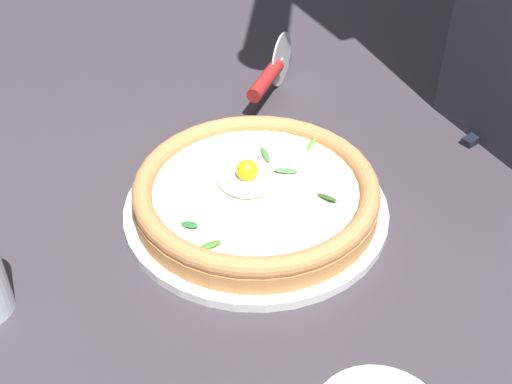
{
  "coord_description": "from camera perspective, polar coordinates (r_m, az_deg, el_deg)",
  "views": [
    {
      "loc": [
        0.64,
        -0.14,
        0.53
      ],
      "look_at": [
        0.05,
        0.02,
        0.03
      ],
      "focal_mm": 45.99,
      "sensor_mm": 36.0,
      "label": 1
    }
  ],
  "objects": [
    {
      "name": "pizza",
      "position": [
        0.79,
        -0.01,
        0.04
      ],
      "size": [
        0.3,
        0.3,
        0.05
      ],
      "color": "#DB8F4C",
      "rests_on": "pizza_plate"
    },
    {
      "name": "ground_plane",
      "position": [
        0.85,
        -1.99,
        -0.77
      ],
      "size": [
        2.4,
        2.4,
        0.03
      ],
      "primitive_type": "cube",
      "color": "#3C353C",
      "rests_on": "ground"
    },
    {
      "name": "table_knife",
      "position": [
        1.02,
        20.14,
        5.4
      ],
      "size": [
        0.1,
        0.2,
        0.01
      ],
      "color": "silver",
      "rests_on": "ground"
    },
    {
      "name": "pizza_plate",
      "position": [
        0.8,
        -0.0,
        -1.44
      ],
      "size": [
        0.32,
        0.32,
        0.01
      ],
      "primitive_type": "cylinder",
      "color": "white",
      "rests_on": "ground"
    },
    {
      "name": "pizza_cutter",
      "position": [
        1.01,
        1.29,
        10.29
      ],
      "size": [
        0.14,
        0.11,
        0.09
      ],
      "color": "silver",
      "rests_on": "ground"
    }
  ]
}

